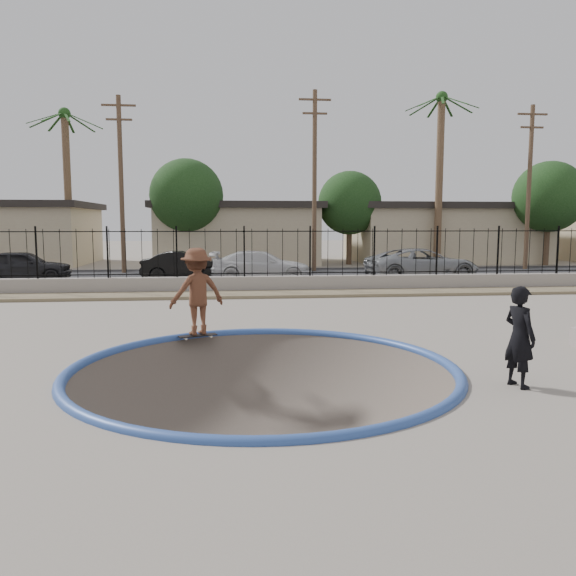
# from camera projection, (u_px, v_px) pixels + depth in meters

# --- Properties ---
(ground) EXTENTS (120.00, 120.00, 2.20)m
(ground) POSITION_uv_depth(u_px,v_px,m) (244.00, 314.00, 23.05)
(ground) COLOR slate
(ground) RESTS_ON ground
(bowl_pit) EXTENTS (6.84, 6.84, 1.80)m
(bowl_pit) POSITION_uv_depth(u_px,v_px,m) (263.00, 369.00, 10.08)
(bowl_pit) COLOR #473C36
(bowl_pit) RESTS_ON ground
(coping_ring) EXTENTS (7.04, 7.04, 0.20)m
(coping_ring) POSITION_uv_depth(u_px,v_px,m) (263.00, 369.00, 10.08)
(coping_ring) COLOR #2E4D96
(coping_ring) RESTS_ON ground
(rock_strip) EXTENTS (42.00, 1.60, 0.11)m
(rock_strip) POSITION_uv_depth(u_px,v_px,m) (245.00, 294.00, 20.15)
(rock_strip) COLOR #8A7A5B
(rock_strip) RESTS_ON ground
(retaining_wall) EXTENTS (42.00, 0.45, 0.60)m
(retaining_wall) POSITION_uv_depth(u_px,v_px,m) (245.00, 284.00, 21.21)
(retaining_wall) COLOR gray
(retaining_wall) RESTS_ON ground
(fence) EXTENTS (40.00, 0.04, 1.80)m
(fence) POSITION_uv_depth(u_px,v_px,m) (244.00, 253.00, 21.07)
(fence) COLOR black
(fence) RESTS_ON retaining_wall
(street) EXTENTS (90.00, 8.00, 0.04)m
(street) POSITION_uv_depth(u_px,v_px,m) (241.00, 275.00, 27.86)
(street) COLOR black
(street) RESTS_ON ground
(house_center) EXTENTS (10.60, 8.60, 3.90)m
(house_center) POSITION_uv_depth(u_px,v_px,m) (237.00, 233.00, 37.01)
(house_center) COLOR tan
(house_center) RESTS_ON ground
(house_east) EXTENTS (12.60, 8.60, 3.90)m
(house_east) POSITION_uv_depth(u_px,v_px,m) (441.00, 232.00, 38.50)
(house_east) COLOR tan
(house_east) RESTS_ON ground
(palm_mid) EXTENTS (2.30, 2.30, 9.30)m
(palm_mid) POSITION_uv_depth(u_px,v_px,m) (66.00, 153.00, 32.94)
(palm_mid) COLOR brown
(palm_mid) RESTS_ON ground
(palm_right) EXTENTS (2.30, 2.30, 10.30)m
(palm_right) POSITION_uv_depth(u_px,v_px,m) (440.00, 143.00, 33.22)
(palm_right) COLOR brown
(palm_right) RESTS_ON ground
(utility_pole_left) EXTENTS (1.70, 0.24, 9.00)m
(utility_pole_left) POSITION_uv_depth(u_px,v_px,m) (121.00, 182.00, 28.66)
(utility_pole_left) COLOR #473323
(utility_pole_left) RESTS_ON ground
(utility_pole_mid) EXTENTS (1.70, 0.24, 9.50)m
(utility_pole_mid) POSITION_uv_depth(u_px,v_px,m) (314.00, 178.00, 29.68)
(utility_pole_mid) COLOR #473323
(utility_pole_mid) RESTS_ON ground
(utility_pole_right) EXTENTS (1.70, 0.24, 9.00)m
(utility_pole_right) POSITION_uv_depth(u_px,v_px,m) (529.00, 185.00, 30.98)
(utility_pole_right) COLOR #473323
(utility_pole_right) RESTS_ON ground
(street_tree_left) EXTENTS (4.32, 4.32, 6.36)m
(street_tree_left) POSITION_uv_depth(u_px,v_px,m) (186.00, 196.00, 32.98)
(street_tree_left) COLOR #473323
(street_tree_left) RESTS_ON ground
(street_tree_mid) EXTENTS (3.96, 3.96, 5.83)m
(street_tree_mid) POSITION_uv_depth(u_px,v_px,m) (350.00, 203.00, 35.07)
(street_tree_mid) COLOR #473323
(street_tree_mid) RESTS_ON ground
(street_tree_right) EXTENTS (4.32, 4.32, 6.36)m
(street_tree_right) POSITION_uv_depth(u_px,v_px,m) (549.00, 197.00, 34.32)
(street_tree_right) COLOR #473323
(street_tree_right) RESTS_ON ground
(skater) EXTENTS (1.45, 1.18, 1.96)m
(skater) POSITION_uv_depth(u_px,v_px,m) (197.00, 296.00, 12.67)
(skater) COLOR brown
(skater) RESTS_ON ground
(skateboard) EXTENTS (0.90, 0.49, 0.08)m
(skateboard) POSITION_uv_depth(u_px,v_px,m) (198.00, 336.00, 12.78)
(skateboard) COLOR black
(skateboard) RESTS_ON ground
(videographer) EXTENTS (0.54, 0.68, 1.63)m
(videographer) POSITION_uv_depth(u_px,v_px,m) (520.00, 337.00, 8.93)
(videographer) COLOR black
(videographer) RESTS_ON ground
(car_a) EXTENTS (4.20, 1.97, 1.39)m
(car_a) POSITION_uv_depth(u_px,v_px,m) (23.00, 266.00, 24.78)
(car_a) COLOR black
(car_a) RESTS_ON street
(car_b) EXTENTS (3.95, 1.52, 1.28)m
(car_b) POSITION_uv_depth(u_px,v_px,m) (185.00, 266.00, 25.53)
(car_b) COLOR black
(car_b) RESTS_ON street
(car_c) EXTENTS (4.69, 2.28, 1.32)m
(car_c) POSITION_uv_depth(u_px,v_px,m) (261.00, 266.00, 25.31)
(car_c) COLOR silver
(car_c) RESTS_ON street
(car_d) EXTENTS (5.34, 2.86, 1.43)m
(car_d) POSITION_uv_depth(u_px,v_px,m) (422.00, 264.00, 25.60)
(car_d) COLOR gray
(car_d) RESTS_ON street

